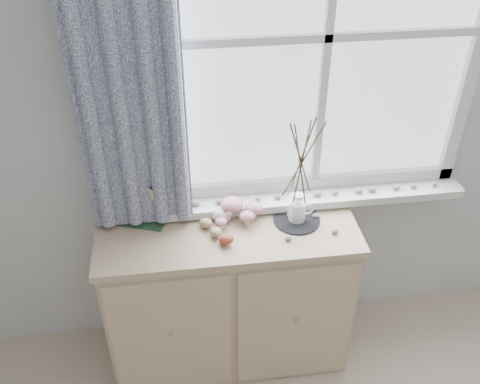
{
  "coord_description": "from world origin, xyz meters",
  "views": [
    {
      "loc": [
        -0.34,
        -0.1,
        2.42
      ],
      "look_at": [
        -0.1,
        1.7,
        1.1
      ],
      "focal_mm": 40.0,
      "sensor_mm": 36.0,
      "label": 1
    }
  ],
  "objects_px": {
    "sideboard": "(229,296)",
    "twig_pitcher": "(302,158)",
    "botanical_book": "(132,206)",
    "toadstool_cluster": "(239,209)"
  },
  "relations": [
    {
      "from": "botanical_book",
      "to": "twig_pitcher",
      "type": "height_order",
      "value": "twig_pitcher"
    },
    {
      "from": "sideboard",
      "to": "toadstool_cluster",
      "type": "xyz_separation_m",
      "value": [
        0.06,
        0.09,
        0.48
      ]
    },
    {
      "from": "sideboard",
      "to": "botanical_book",
      "type": "xyz_separation_m",
      "value": [
        -0.42,
        0.1,
        0.54
      ]
    },
    {
      "from": "sideboard",
      "to": "twig_pitcher",
      "type": "xyz_separation_m",
      "value": [
        0.33,
        0.04,
        0.77
      ]
    },
    {
      "from": "botanical_book",
      "to": "sideboard",
      "type": "bearing_deg",
      "value": 5.75
    },
    {
      "from": "botanical_book",
      "to": "twig_pitcher",
      "type": "relative_size",
      "value": 0.55
    },
    {
      "from": "botanical_book",
      "to": "toadstool_cluster",
      "type": "xyz_separation_m",
      "value": [
        0.48,
        -0.01,
        -0.06
      ]
    },
    {
      "from": "sideboard",
      "to": "twig_pitcher",
      "type": "bearing_deg",
      "value": 6.53
    },
    {
      "from": "botanical_book",
      "to": "toadstool_cluster",
      "type": "bearing_deg",
      "value": 17.58
    },
    {
      "from": "twig_pitcher",
      "to": "sideboard",
      "type": "bearing_deg",
      "value": -152.46
    }
  ]
}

